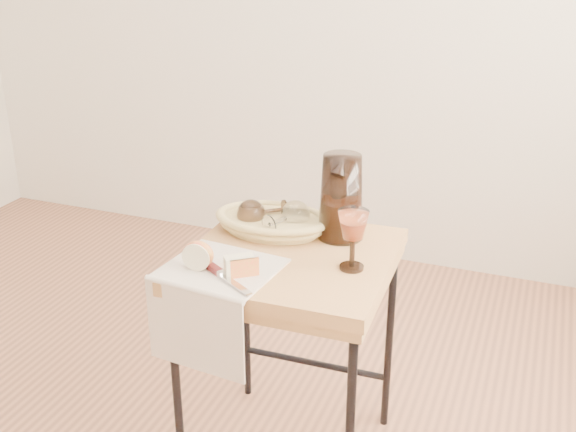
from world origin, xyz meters
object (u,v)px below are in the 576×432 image
at_px(goblet_lying_b, 284,219).
at_px(apple_half, 199,254).
at_px(pitcher, 341,197).
at_px(tea_towel, 220,269).
at_px(side_table, 290,361).
at_px(bread_basket, 272,223).
at_px(wine_goblet, 353,240).
at_px(table_knife, 224,275).
at_px(goblet_lying_a, 266,212).

relative_size(goblet_lying_b, apple_half, 1.70).
bearing_deg(pitcher, tea_towel, -115.95).
xyz_separation_m(side_table, tea_towel, (-0.14, -0.16, 0.35)).
relative_size(bread_basket, wine_goblet, 1.84).
xyz_separation_m(pitcher, apple_half, (-0.28, -0.33, -0.08)).
distance_m(pitcher, table_knife, 0.43).
xyz_separation_m(bread_basket, apple_half, (-0.09, -0.29, 0.02)).
height_order(goblet_lying_a, pitcher, pitcher).
relative_size(apple_half, table_knife, 0.39).
relative_size(tea_towel, table_knife, 1.38).
height_order(tea_towel, bread_basket, bread_basket).
height_order(bread_basket, goblet_lying_a, goblet_lying_a).
bearing_deg(tea_towel, bread_basket, 88.42).
height_order(side_table, pitcher, pitcher).
bearing_deg(tea_towel, side_table, 54.25).
xyz_separation_m(goblet_lying_a, wine_goblet, (0.31, -0.16, 0.03)).
height_order(apple_half, table_knife, apple_half).
distance_m(bread_basket, goblet_lying_b, 0.06).
bearing_deg(goblet_lying_b, wine_goblet, -93.07).
xyz_separation_m(pitcher, wine_goblet, (0.09, -0.18, -0.04)).
bearing_deg(side_table, bread_basket, 130.83).
bearing_deg(table_knife, pitcher, 93.05).
xyz_separation_m(tea_towel, goblet_lying_b, (0.08, 0.26, 0.05)).
relative_size(side_table, apple_half, 8.59).
bearing_deg(apple_half, table_knife, -26.84).
height_order(side_table, tea_towel, tea_towel).
relative_size(bread_basket, table_knife, 1.47).
bearing_deg(pitcher, bread_basket, -159.33).
bearing_deg(apple_half, goblet_lying_b, 58.93).
xyz_separation_m(bread_basket, table_knife, (0.00, -0.33, -0.01)).
bearing_deg(wine_goblet, side_table, 171.82).
relative_size(tea_towel, goblet_lying_b, 2.06).
height_order(goblet_lying_b, apple_half, goblet_lying_b).
height_order(goblet_lying_b, table_knife, goblet_lying_b).
height_order(tea_towel, goblet_lying_b, goblet_lying_b).
xyz_separation_m(wine_goblet, apple_half, (-0.37, -0.15, -0.04)).
distance_m(bread_basket, table_knife, 0.33).
relative_size(side_table, pitcher, 2.43).
relative_size(bread_basket, goblet_lying_a, 2.21).
distance_m(goblet_lying_b, table_knife, 0.31).
xyz_separation_m(goblet_lying_b, apple_half, (-0.13, -0.27, -0.01)).
distance_m(apple_half, table_knife, 0.10).
distance_m(goblet_lying_a, apple_half, 0.31).
bearing_deg(wine_goblet, goblet_lying_b, 152.02).
height_order(goblet_lying_b, wine_goblet, wine_goblet).
bearing_deg(goblet_lying_b, pitcher, -46.04).
xyz_separation_m(tea_towel, bread_basket, (0.03, 0.28, 0.02)).
bearing_deg(bread_basket, side_table, -52.43).
height_order(pitcher, wine_goblet, pitcher).
bearing_deg(goblet_lying_b, side_table, -125.12).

